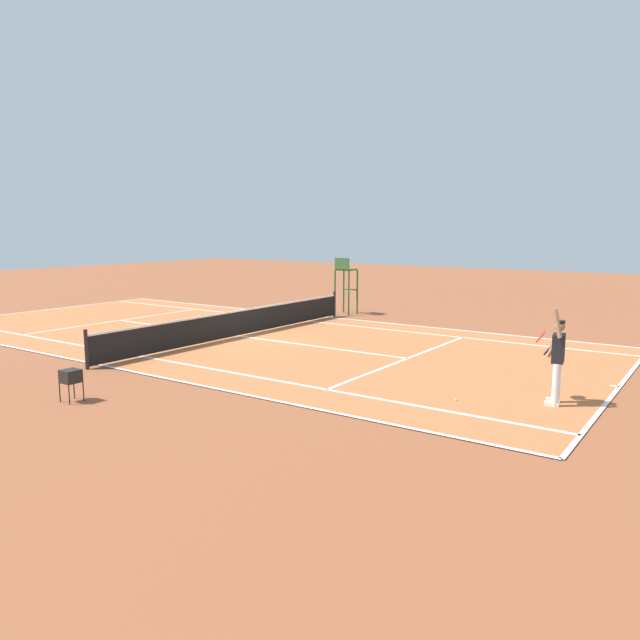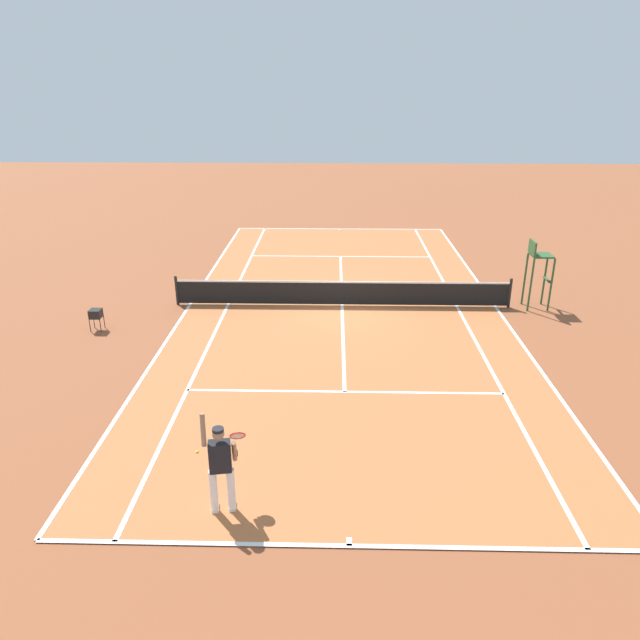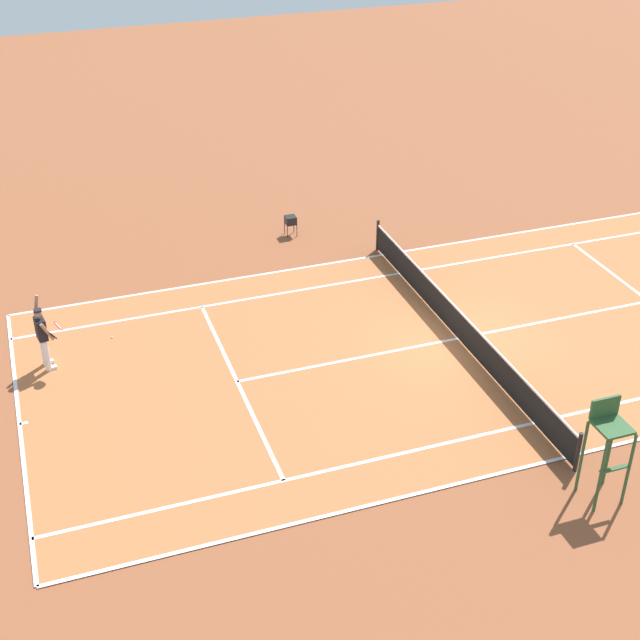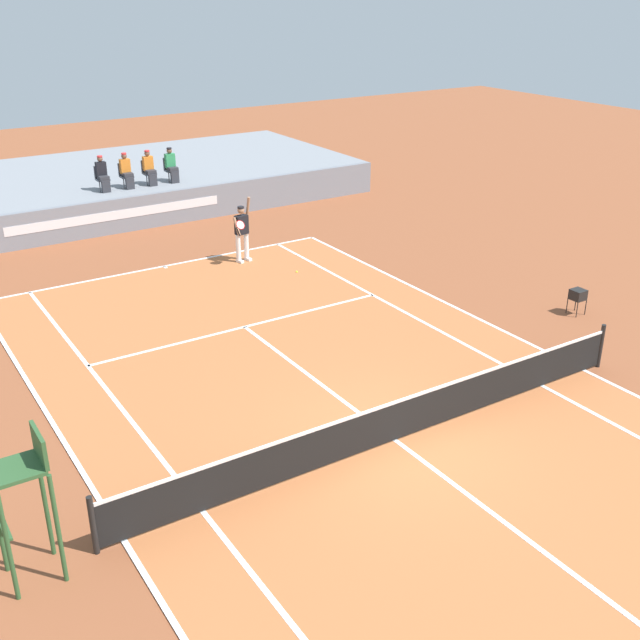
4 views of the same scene
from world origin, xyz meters
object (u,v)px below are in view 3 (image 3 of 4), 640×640
at_px(tennis_ball, 112,337).
at_px(umpire_chair, 608,439).
at_px(tennis_player, 43,336).
at_px(ball_hopper, 291,220).

relative_size(tennis_ball, umpire_chair, 0.03).
height_order(tennis_ball, umpire_chair, umpire_chair).
height_order(tennis_player, tennis_ball, tennis_player).
bearing_deg(tennis_player, tennis_ball, -63.33).
xyz_separation_m(tennis_ball, umpire_chair, (-10.05, -9.18, 1.52)).
distance_m(tennis_player, ball_hopper, 10.30).
relative_size(umpire_chair, ball_hopper, 3.49).
bearing_deg(umpire_chair, tennis_ball, 42.42).
bearing_deg(ball_hopper, umpire_chair, -170.81).
relative_size(tennis_player, tennis_ball, 30.63).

